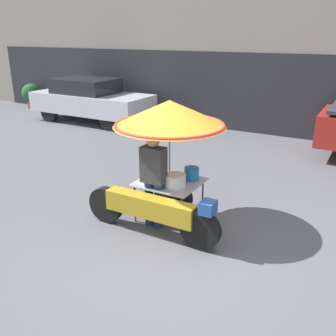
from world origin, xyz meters
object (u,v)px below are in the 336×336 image
at_px(vendor_person, 154,176).
at_px(parked_car, 91,99).
at_px(vendor_motorcycle_cart, 168,132).
at_px(potted_plant, 32,94).

bearing_deg(vendor_person, parked_car, 137.46).
xyz_separation_m(vendor_motorcycle_cart, parked_car, (-5.96, 5.11, -0.73)).
relative_size(vendor_person, potted_plant, 1.55).
xyz_separation_m(vendor_motorcycle_cart, potted_plant, (-9.79, 5.89, -0.95)).
distance_m(vendor_person, parked_car, 7.95).
distance_m(vendor_motorcycle_cart, parked_car, 7.88).
xyz_separation_m(vendor_person, parked_car, (-5.86, 5.37, -0.08)).
bearing_deg(potted_plant, parked_car, -11.54).
distance_m(vendor_motorcycle_cart, potted_plant, 11.47).
relative_size(vendor_motorcycle_cart, parked_car, 0.54).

